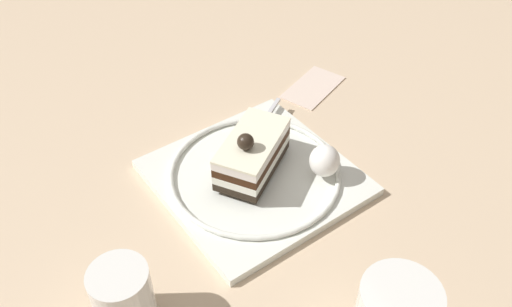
% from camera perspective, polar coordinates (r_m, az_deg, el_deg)
% --- Properties ---
extents(ground_plane, '(2.40, 2.40, 0.00)m').
position_cam_1_polar(ground_plane, '(0.73, 0.57, -3.93)').
color(ground_plane, '#CFB392').
extents(dessert_plate, '(0.29, 0.29, 0.02)m').
position_cam_1_polar(dessert_plate, '(0.73, -0.00, -2.31)').
color(dessert_plate, white).
rests_on(dessert_plate, ground_plane).
extents(cake_slice, '(0.13, 0.13, 0.07)m').
position_cam_1_polar(cake_slice, '(0.71, -0.45, 0.03)').
color(cake_slice, black).
rests_on(cake_slice, dessert_plate).
extents(whipped_cream_dollop, '(0.04, 0.04, 0.04)m').
position_cam_1_polar(whipped_cream_dollop, '(0.71, 7.30, -0.76)').
color(whipped_cream_dollop, white).
rests_on(whipped_cream_dollop, dessert_plate).
extents(fork, '(0.09, 0.08, 0.00)m').
position_cam_1_polar(fork, '(0.80, 0.86, 3.46)').
color(fork, silver).
rests_on(fork, dessert_plate).
extents(drink_glass_near, '(0.06, 0.06, 0.08)m').
position_cam_1_polar(drink_glass_near, '(0.59, -13.86, -14.81)').
color(drink_glass_near, white).
rests_on(drink_glass_near, ground_plane).
extents(folded_napkin, '(0.13, 0.11, 0.00)m').
position_cam_1_polar(folded_napkin, '(0.91, 6.08, 7.06)').
color(folded_napkin, beige).
rests_on(folded_napkin, ground_plane).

